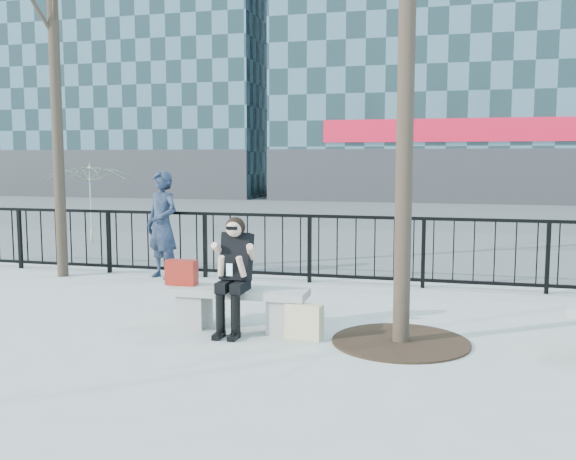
# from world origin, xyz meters

# --- Properties ---
(ground) EXTENTS (120.00, 120.00, 0.00)m
(ground) POSITION_xyz_m (0.00, 0.00, 0.00)
(ground) COLOR gray
(ground) RESTS_ON ground
(street_surface) EXTENTS (60.00, 23.00, 0.01)m
(street_surface) POSITION_xyz_m (0.00, 15.00, 0.00)
(street_surface) COLOR #474747
(street_surface) RESTS_ON ground
(railing) EXTENTS (14.00, 0.06, 1.10)m
(railing) POSITION_xyz_m (0.00, 3.00, 0.55)
(railing) COLOR black
(railing) RESTS_ON ground
(tree_grate) EXTENTS (1.50, 1.50, 0.02)m
(tree_grate) POSITION_xyz_m (1.90, -0.10, 0.01)
(tree_grate) COLOR black
(tree_grate) RESTS_ON ground
(bench_main) EXTENTS (1.65, 0.46, 0.49)m
(bench_main) POSITION_xyz_m (0.00, 0.00, 0.30)
(bench_main) COLOR gray
(bench_main) RESTS_ON ground
(seated_woman) EXTENTS (0.50, 0.64, 1.34)m
(seated_woman) POSITION_xyz_m (0.00, -0.16, 0.67)
(seated_woman) COLOR black
(seated_woman) RESTS_ON ground
(handbag) EXTENTS (0.37, 0.18, 0.30)m
(handbag) POSITION_xyz_m (-0.72, 0.02, 0.64)
(handbag) COLOR maroon
(handbag) RESTS_ON bench_main
(shopping_bag) EXTENTS (0.44, 0.22, 0.39)m
(shopping_bag) POSITION_xyz_m (0.84, -0.21, 0.20)
(shopping_bag) COLOR beige
(shopping_bag) RESTS_ON ground
(standing_man) EXTENTS (0.77, 0.65, 1.79)m
(standing_man) POSITION_xyz_m (-2.26, 2.77, 0.90)
(standing_man) COLOR black
(standing_man) RESTS_ON ground
(vendor_umbrella) EXTENTS (2.49, 2.52, 1.89)m
(vendor_umbrella) POSITION_xyz_m (-5.88, 6.49, 0.95)
(vendor_umbrella) COLOR yellow
(vendor_umbrella) RESTS_ON ground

